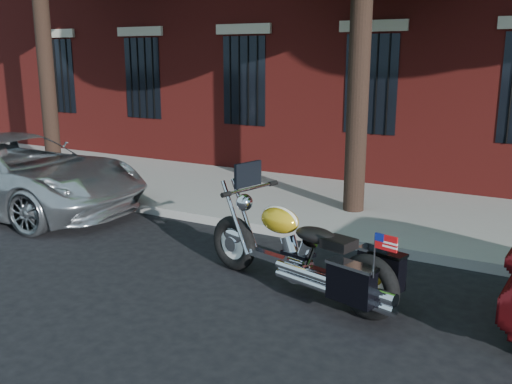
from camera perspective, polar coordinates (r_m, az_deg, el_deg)
The scene contains 5 objects.
ground at distance 7.88m, azimuth -1.20°, elevation -7.25°, with size 120.00×120.00×0.00m, color black.
curb at distance 9.00m, azimuth 3.31°, elevation -4.07°, with size 40.00×0.16×0.15m, color gray.
sidewalk at distance 10.66m, azimuth 7.82°, elevation -1.35°, with size 40.00×3.60×0.15m, color gray.
motorcycle at distance 6.76m, azimuth 4.82°, elevation -6.37°, with size 2.81×1.32×1.49m.
car_silver at distance 11.25m, azimuth -22.87°, elevation 1.72°, with size 2.30×4.98×1.38m, color #ADB2B7.
Camera 1 is at (3.78, -6.32, 2.82)m, focal length 40.00 mm.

